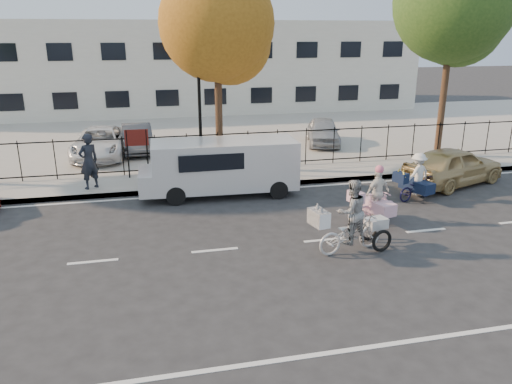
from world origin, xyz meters
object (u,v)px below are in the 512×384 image
object	(u,v)px
lamppost	(199,95)
bull_bike	(417,181)
pedestrian	(89,161)
white_van	(222,165)
lot_car_d	(323,131)
gold_sedan	(453,166)
lot_car_c	(137,138)
unicorn_bike	(376,201)
lot_car_b	(101,143)
zebra_trike	(351,224)

from	to	relation	value
lamppost	bull_bike	distance (m)	8.24
lamppost	bull_bike	bearing A→B (deg)	-32.88
lamppost	pedestrian	xyz separation A→B (m)	(-3.98, -1.04, -2.00)
white_van	lot_car_d	distance (m)	8.61
bull_bike	gold_sedan	world-z (taller)	bull_bike
bull_bike	lot_car_c	bearing A→B (deg)	27.52
pedestrian	lot_car_d	bearing A→B (deg)	171.57
pedestrian	gold_sedan	bearing A→B (deg)	137.14
gold_sedan	lamppost	bearing A→B (deg)	51.64
lot_car_c	lot_car_d	distance (m)	8.74
unicorn_bike	lot_car_d	xyz separation A→B (m)	(1.96, 9.78, 0.13)
gold_sedan	lot_car_b	bearing A→B (deg)	42.99
unicorn_bike	lot_car_b	bearing A→B (deg)	25.06
lamppost	lot_car_c	xyz separation A→B (m)	(-2.38, 4.34, -2.36)
lamppost	unicorn_bike	world-z (taller)	lamppost
gold_sedan	lot_car_b	size ratio (longest dim) A/B	0.92
lot_car_d	gold_sedan	bearing A→B (deg)	-54.70
gold_sedan	lot_car_b	world-z (taller)	gold_sedan
lot_car_c	lot_car_d	bearing A→B (deg)	-5.78
bull_bike	pedestrian	bearing A→B (deg)	54.34
lamppost	lot_car_c	bearing A→B (deg)	118.76
unicorn_bike	bull_bike	size ratio (longest dim) A/B	0.99
bull_bike	gold_sedan	bearing A→B (deg)	-78.62
white_van	gold_sedan	size ratio (longest dim) A/B	1.28
pedestrian	lot_car_d	size ratio (longest dim) A/B	0.53
zebra_trike	bull_bike	xyz separation A→B (m)	(3.75, 3.33, -0.10)
lot_car_b	zebra_trike	bearing A→B (deg)	-54.02
lamppost	unicorn_bike	bearing A→B (deg)	-53.06
pedestrian	lot_car_c	world-z (taller)	pedestrian
lot_car_c	lamppost	bearing A→B (deg)	-64.36
lot_car_b	lot_car_c	world-z (taller)	lot_car_b
white_van	lot_car_d	xyz separation A→B (m)	(5.94, 6.23, -0.27)
white_van	pedestrian	size ratio (longest dim) A/B	2.76
lamppost	lot_car_d	distance (m)	7.83
zebra_trike	unicorn_bike	size ratio (longest dim) A/B	1.27
bull_bike	gold_sedan	distance (m)	2.53
lamppost	gold_sedan	world-z (taller)	lamppost
gold_sedan	lot_car_c	size ratio (longest dim) A/B	1.14
lamppost	pedestrian	bearing A→B (deg)	-165.34
white_van	lot_car_c	distance (m)	7.21
pedestrian	lot_car_c	bearing A→B (deg)	-140.70
bull_bike	lot_car_b	world-z (taller)	bull_bike
white_van	pedestrian	bearing A→B (deg)	166.13
lot_car_c	lot_car_b	bearing A→B (deg)	-158.03
zebra_trike	unicorn_bike	distance (m)	2.34
gold_sedan	lot_car_d	xyz separation A→B (m)	(-2.43, 6.93, 0.06)
white_van	gold_sedan	xyz separation A→B (m)	(8.37, -0.70, -0.33)
unicorn_bike	lot_car_c	world-z (taller)	unicorn_bike
zebra_trike	lot_car_d	bearing A→B (deg)	-28.73
unicorn_bike	lot_car_c	distance (m)	12.23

